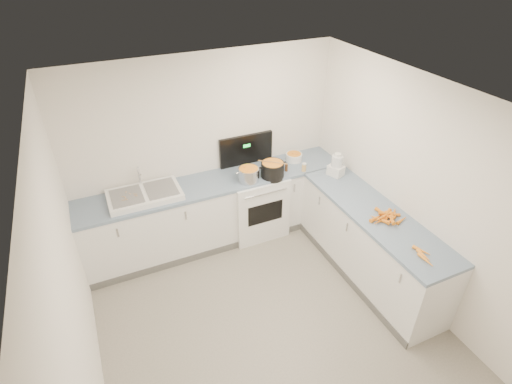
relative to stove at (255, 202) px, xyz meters
name	(u,v)px	position (x,y,z in m)	size (l,w,h in m)	color
floor	(273,329)	(-0.55, -1.69, -0.47)	(3.50, 4.00, 0.00)	gray
ceiling	(280,112)	(-0.55, -1.69, 2.03)	(3.50, 4.00, 0.00)	white
wall_back	(206,150)	(-0.55, 0.31, 0.78)	(3.50, 2.50, 0.00)	white
wall_left	(72,302)	(-2.30, -1.69, 0.78)	(4.00, 2.50, 0.00)	white
wall_right	(422,197)	(1.20, -1.69, 0.78)	(4.00, 2.50, 0.00)	white
counter_back	(217,211)	(-0.55, 0.01, 0.00)	(3.50, 0.62, 0.94)	white
counter_right	(370,244)	(0.90, -1.39, 0.00)	(0.62, 2.20, 0.94)	white
stove	(255,202)	(0.00, 0.00, 0.00)	(0.76, 0.65, 1.36)	white
sink	(145,195)	(-1.45, 0.02, 0.50)	(0.86, 0.52, 0.31)	white
steel_pot	(249,175)	(-0.15, -0.15, 0.55)	(0.27, 0.27, 0.20)	silver
black_pot	(273,170)	(0.17, -0.17, 0.55)	(0.30, 0.30, 0.22)	black
wooden_spoon	(273,162)	(0.17, -0.17, 0.67)	(0.02, 0.02, 0.38)	#AD7A47
mixing_bowl	(294,157)	(0.64, 0.09, 0.52)	(0.23, 0.23, 0.10)	white
extract_bottle	(286,168)	(0.40, -0.13, 0.52)	(0.04, 0.04, 0.10)	#593319
spice_jar	(304,168)	(0.62, -0.23, 0.52)	(0.06, 0.06, 0.10)	#E5B266
food_processor	(336,166)	(0.94, -0.49, 0.60)	(0.21, 0.23, 0.32)	white
carrot_pile	(387,217)	(0.91, -1.54, 0.50)	(0.43, 0.36, 0.09)	orange
peeled_carrots	(423,255)	(0.84, -2.18, 0.49)	(0.14, 0.31, 0.04)	orange
peelings	(130,197)	(-1.62, -0.03, 0.54)	(0.19, 0.25, 0.01)	tan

